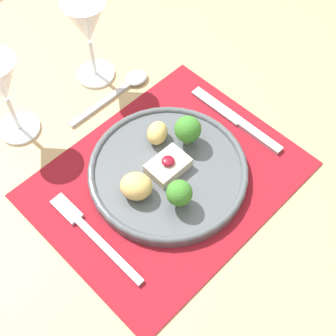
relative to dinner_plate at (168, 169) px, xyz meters
The scene contains 9 objects.
ground_plane 0.75m from the dinner_plate, 138.98° to the right, with size 8.00×8.00×0.00m, color brown.
dining_table 0.09m from the dinner_plate, 138.98° to the right, with size 1.56×1.19×0.73m.
placemat 0.02m from the dinner_plate, 138.98° to the right, with size 0.42×0.34×0.00m, color maroon.
dinner_plate is the anchor object (origin of this frame).
fork 0.16m from the dinner_plate, behind, with size 0.02×0.20×0.01m.
knife 0.17m from the dinner_plate, ahead, with size 0.02×0.20×0.01m.
spoon 0.22m from the dinner_plate, 66.57° to the left, with size 0.19×0.04×0.01m.
wine_glass_near 0.29m from the dinner_plate, 76.09° to the left, with size 0.08×0.08×0.17m.
wine_glass_far 0.30m from the dinner_plate, 114.58° to the left, with size 0.08×0.08×0.17m.
Camera 1 is at (-0.29, -0.29, 1.40)m, focal length 50.00 mm.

